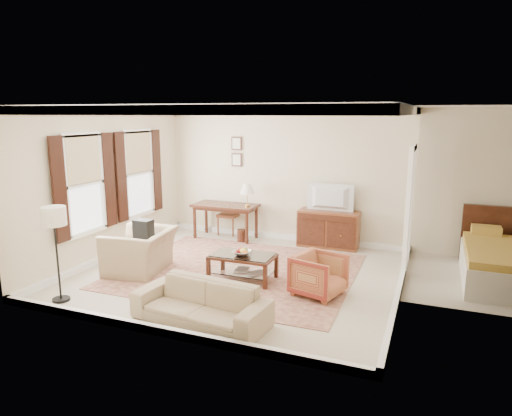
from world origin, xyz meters
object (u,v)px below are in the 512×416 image
Objects in this scene: sideboard at (328,229)px; striped_armchair at (319,273)px; writing_desk at (225,209)px; tv at (330,189)px; sofa at (201,297)px; coffee_table at (243,260)px; club_armchair at (140,244)px.

sideboard is 1.74× the size of striped_armchair.
writing_desk is 1.54× the size of tv.
writing_desk is 2.39m from tv.
sofa is at bearing -100.82° from sideboard.
writing_desk is at bearing -175.43° from sideboard.
tv is at bearing 69.66° from coffee_table.
club_armchair is at bearing -100.22° from writing_desk.
tv is at bearing 126.46° from club_armchair.
striped_armchair is at bearing 83.69° from club_armchair.
coffee_table is at bearing 69.66° from tv.
tv is 0.86× the size of coffee_table.
club_armchair is at bearing -135.27° from sideboard.
coffee_table is 1.70m from sofa.
writing_desk is 1.33× the size of coffee_table.
coffee_table is (-0.91, -2.46, -0.90)m from tv.
tv is 3.97m from club_armchair.
tv is 0.50× the size of sofa.
sideboard is at bearing 85.68° from sofa.
writing_desk reaches higher than sideboard.
sideboard is at bearing 69.81° from coffee_table.
tv is at bearing 85.63° from sofa.
coffee_table is at bearing -110.19° from sideboard.
coffee_table is (1.41, -2.29, -0.33)m from writing_desk.
tv is 2.77m from coffee_table.
writing_desk is 1.23× the size of club_armchair.
coffee_table is 0.93× the size of club_armchair.
sideboard reaches higher than sofa.
coffee_table is (-0.91, -2.48, -0.04)m from sideboard.
coffee_table is 1.38m from striped_armchair.
coffee_table is 1.90m from club_armchair.
tv reaches higher than coffee_table.
coffee_table is 1.49× the size of striped_armchair.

